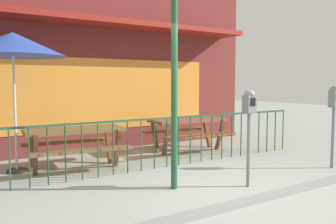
{
  "coord_description": "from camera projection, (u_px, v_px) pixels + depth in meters",
  "views": [
    {
      "loc": [
        -3.72,
        -3.76,
        1.63
      ],
      "look_at": [
        0.29,
        2.39,
        1.03
      ],
      "focal_mm": 38.48,
      "sensor_mm": 36.0,
      "label": 1
    }
  ],
  "objects": [
    {
      "name": "patio_umbrella",
      "position": [
        13.0,
        45.0,
        6.36
      ],
      "size": [
        1.87,
        1.87,
        2.52
      ],
      "color": "black",
      "rests_on": "ground"
    },
    {
      "name": "picnic_table_left",
      "position": [
        75.0,
        137.0,
        6.76
      ],
      "size": [
        1.93,
        1.54,
        0.79
      ],
      "color": "brown",
      "rests_on": "ground"
    },
    {
      "name": "parking_meter_far",
      "position": [
        334.0,
        105.0,
        6.78
      ],
      "size": [
        0.18,
        0.17,
        1.57
      ],
      "color": "slate",
      "rests_on": "ground"
    },
    {
      "name": "picnic_table_right",
      "position": [
        188.0,
        126.0,
        8.53
      ],
      "size": [
        1.9,
        1.49,
        0.79
      ],
      "color": "brown",
      "rests_on": "ground"
    },
    {
      "name": "pub_storefront",
      "position": [
        110.0,
        38.0,
        8.89
      ],
      "size": [
        8.03,
        1.43,
        5.5
      ],
      "color": "#45230D",
      "rests_on": "ground"
    },
    {
      "name": "parking_meter_near",
      "position": [
        249.0,
        112.0,
        5.55
      ],
      "size": [
        0.18,
        0.17,
        1.53
      ],
      "color": "slate",
      "rests_on": "ground"
    },
    {
      "name": "ground",
      "position": [
        240.0,
        193.0,
        5.3
      ],
      "size": [
        40.0,
        40.0,
        0.0
      ],
      "primitive_type": "plane",
      "color": "#9BA69D"
    },
    {
      "name": "curb_edge",
      "position": [
        259.0,
        200.0,
        4.99
      ],
      "size": [
        11.25,
        0.2,
        0.11
      ],
      "primitive_type": "cube",
      "color": "gray",
      "rests_on": "ground"
    },
    {
      "name": "patio_fence_front",
      "position": [
        167.0,
        133.0,
        6.9
      ],
      "size": [
        6.77,
        0.04,
        0.97
      ],
      "color": "#204A32",
      "rests_on": "ground"
    },
    {
      "name": "street_lamp",
      "position": [
        174.0,
        27.0,
        5.34
      ],
      "size": [
        0.28,
        0.28,
        3.72
      ],
      "color": "#215434",
      "rests_on": "ground"
    }
  ]
}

